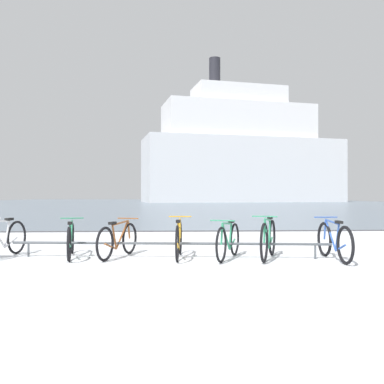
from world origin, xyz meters
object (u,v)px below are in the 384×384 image
(bicycle_2, at_px, (118,240))
(bicycle_1, at_px, (71,240))
(bicycle_6, at_px, (334,241))
(bicycle_0, at_px, (2,239))
(ferry_ship, at_px, (241,154))
(bicycle_3, at_px, (179,239))
(bicycle_4, at_px, (228,241))
(bicycle_5, at_px, (268,239))

(bicycle_2, bearing_deg, bicycle_1, 177.43)
(bicycle_6, bearing_deg, bicycle_1, 173.28)
(bicycle_0, bearing_deg, ferry_ship, 76.77)
(bicycle_2, bearing_deg, bicycle_3, -7.33)
(bicycle_2, bearing_deg, bicycle_4, -7.91)
(bicycle_3, bearing_deg, bicycle_1, 174.75)
(bicycle_2, height_order, bicycle_6, bicycle_6)
(bicycle_1, xyz_separation_m, bicycle_2, (0.93, -0.04, -0.00))
(bicycle_0, bearing_deg, bicycle_5, -4.36)
(bicycle_1, height_order, bicycle_4, bicycle_4)
(bicycle_5, height_order, ferry_ship, ferry_ship)
(bicycle_3, relative_size, bicycle_5, 1.02)
(bicycle_0, distance_m, bicycle_4, 4.38)
(bicycle_4, distance_m, bicycle_5, 0.76)
(bicycle_3, height_order, ferry_ship, ferry_ship)
(bicycle_0, bearing_deg, bicycle_4, -4.68)
(bicycle_0, xyz_separation_m, ferry_ship, (15.48, 65.87, 8.15))
(bicycle_5, distance_m, bicycle_6, 1.21)
(bicycle_1, bearing_deg, bicycle_6, -6.72)
(bicycle_2, relative_size, ferry_ship, 0.04)
(bicycle_6, bearing_deg, bicycle_5, 169.59)
(bicycle_3, relative_size, bicycle_4, 1.05)
(bicycle_0, height_order, bicycle_6, bicycle_0)
(bicycle_1, distance_m, bicycle_5, 3.83)
(bicycle_3, relative_size, ferry_ship, 0.04)
(bicycle_2, height_order, bicycle_4, bicycle_4)
(bicycle_2, xyz_separation_m, bicycle_4, (2.12, -0.29, 0.01))
(bicycle_3, relative_size, bicycle_6, 0.98)
(ferry_ship, bearing_deg, bicycle_4, -99.53)
(bicycle_5, xyz_separation_m, bicycle_6, (1.19, -0.22, -0.02))
(bicycle_1, height_order, bicycle_3, bicycle_3)
(bicycle_1, relative_size, bicycle_6, 1.02)
(bicycle_0, xyz_separation_m, bicycle_2, (2.24, -0.06, -0.02))
(bicycle_0, bearing_deg, bicycle_3, -3.58)
(bicycle_3, distance_m, bicycle_5, 1.71)
(bicycle_0, relative_size, bicycle_6, 1.01)
(bicycle_0, distance_m, ferry_ship, 68.15)
(bicycle_2, xyz_separation_m, bicycle_5, (2.88, -0.33, 0.04))
(bicycle_6, bearing_deg, ferry_ship, 82.15)
(bicycle_1, distance_m, bicycle_3, 2.12)
(bicycle_2, distance_m, bicycle_4, 2.14)
(bicycle_0, xyz_separation_m, bicycle_3, (3.42, -0.21, -0.00))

